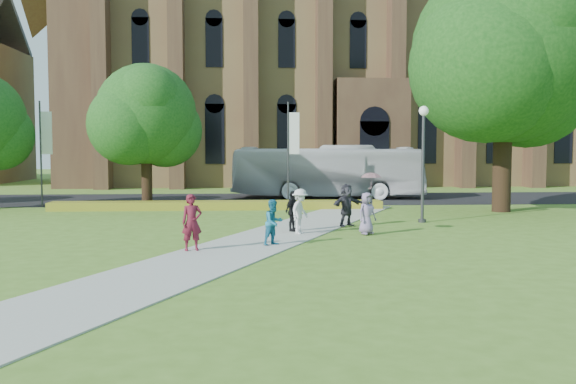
{
  "coord_description": "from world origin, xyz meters",
  "views": [
    {
      "loc": [
        -0.48,
        -21.87,
        3.39
      ],
      "look_at": [
        1.23,
        3.74,
        1.6
      ],
      "focal_mm": 40.0,
      "sensor_mm": 36.0,
      "label": 1
    }
  ],
  "objects": [
    {
      "name": "pedestrian_3",
      "position": [
        1.4,
        3.53,
        0.85
      ],
      "size": [
        0.87,
        1.0,
        1.62
      ],
      "primitive_type": "imported",
      "rotation": [
        0.0,
        0.0,
        0.95
      ],
      "color": "black",
      "rests_on": "footpath"
    },
    {
      "name": "ground",
      "position": [
        0.0,
        0.0,
        0.0
      ],
      "size": [
        160.0,
        160.0,
        0.0
      ],
      "primitive_type": "plane",
      "color": "#4B7122",
      "rests_on": "ground"
    },
    {
      "name": "pedestrian_4",
      "position": [
        4.21,
        2.54,
        0.85
      ],
      "size": [
        0.94,
        0.83,
        1.61
      ],
      "primitive_type": "imported",
      "rotation": [
        0.0,
        0.0,
        0.52
      ],
      "color": "gray",
      "rests_on": "footpath"
    },
    {
      "name": "tour_coach",
      "position": [
        5.0,
        20.39,
        1.78
      ],
      "size": [
        12.92,
        4.62,
        3.52
      ],
      "primitive_type": "imported",
      "rotation": [
        0.0,
        0.0,
        1.44
      ],
      "color": "silver",
      "rests_on": "road"
    },
    {
      "name": "banner_pole_1",
      "position": [
        -11.89,
        15.2,
        3.39
      ],
      "size": [
        0.7,
        0.1,
        6.0
      ],
      "color": "#38383D",
      "rests_on": "ground"
    },
    {
      "name": "pedestrian_1",
      "position": [
        0.48,
        -0.03,
        0.82
      ],
      "size": [
        0.97,
        0.94,
        1.57
      ],
      "primitive_type": "imported",
      "rotation": [
        0.0,
        0.0,
        0.65
      ],
      "color": "#1D6E92",
      "rests_on": "footpath"
    },
    {
      "name": "street_tree_1",
      "position": [
        -6.0,
        14.5,
        5.22
      ],
      "size": [
        5.6,
        5.6,
        8.05
      ],
      "color": "#332114",
      "rests_on": "ground"
    },
    {
      "name": "parasol",
      "position": [
        4.39,
        2.64,
        1.99
      ],
      "size": [
        0.85,
        0.85,
        0.68
      ],
      "primitive_type": "imported",
      "rotation": [
        0.0,
        0.0,
        -0.1
      ],
      "color": "#E3A0B3",
      "rests_on": "pedestrian_4"
    },
    {
      "name": "footpath",
      "position": [
        0.0,
        1.0,
        0.02
      ],
      "size": [
        15.58,
        28.54,
        0.04
      ],
      "primitive_type": "cube",
      "rotation": [
        0.0,
        0.0,
        -0.44
      ],
      "color": "#B2B2A8",
      "rests_on": "ground"
    },
    {
      "name": "road",
      "position": [
        0.0,
        20.0,
        0.01
      ],
      "size": [
        160.0,
        10.0,
        0.02
      ],
      "primitive_type": "cube",
      "color": "black",
      "rests_on": "ground"
    },
    {
      "name": "flower_hedge",
      "position": [
        -2.0,
        13.2,
        0.23
      ],
      "size": [
        18.0,
        1.4,
        0.45
      ],
      "primitive_type": "cube",
      "color": "gold",
      "rests_on": "ground"
    },
    {
      "name": "banner_pole_0",
      "position": [
        2.11,
        15.2,
        3.39
      ],
      "size": [
        0.7,
        0.1,
        6.0
      ],
      "color": "#38383D",
      "rests_on": "ground"
    },
    {
      "name": "pedestrian_2",
      "position": [
        1.64,
        2.79,
        0.91
      ],
      "size": [
        1.12,
        1.3,
        1.75
      ],
      "primitive_type": "imported",
      "rotation": [
        0.0,
        0.0,
        1.06
      ],
      "color": "silver",
      "rests_on": "footpath"
    },
    {
      "name": "cathedral",
      "position": [
        10.0,
        39.73,
        12.98
      ],
      "size": [
        52.6,
        18.25,
        28.0
      ],
      "color": "brown",
      "rests_on": "ground"
    },
    {
      "name": "large_tree",
      "position": [
        13.0,
        11.0,
        8.37
      ],
      "size": [
        9.6,
        9.6,
        13.2
      ],
      "color": "#332114",
      "rests_on": "ground"
    },
    {
      "name": "streetlamp",
      "position": [
        7.5,
        6.5,
        3.3
      ],
      "size": [
        0.44,
        0.44,
        5.24
      ],
      "color": "#38383D",
      "rests_on": "ground"
    },
    {
      "name": "pedestrian_0",
      "position": [
        -2.22,
        -1.03,
        0.96
      ],
      "size": [
        0.77,
        0.61,
        1.84
      ],
      "primitive_type": "imported",
      "rotation": [
        0.0,
        0.0,
        0.28
      ],
      "color": "maroon",
      "rests_on": "footpath"
    },
    {
      "name": "pedestrian_5",
      "position": [
        3.82,
        5.09,
        0.94
      ],
      "size": [
        1.7,
        1.35,
        1.81
      ],
      "primitive_type": "imported",
      "rotation": [
        0.0,
        0.0,
        0.57
      ],
      "color": "#2A2931",
      "rests_on": "footpath"
    }
  ]
}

